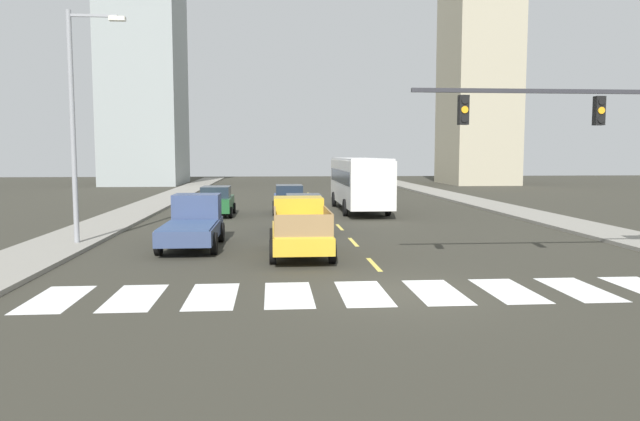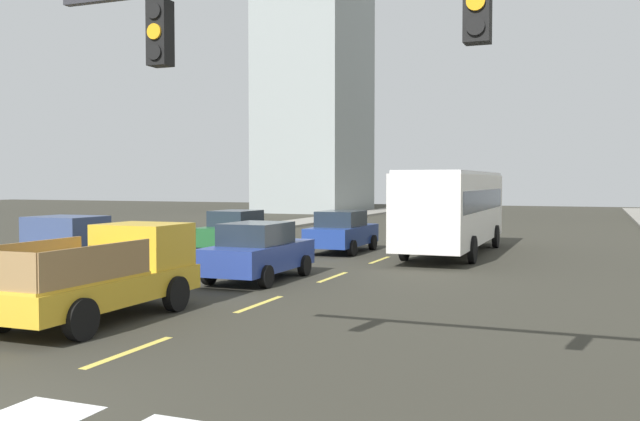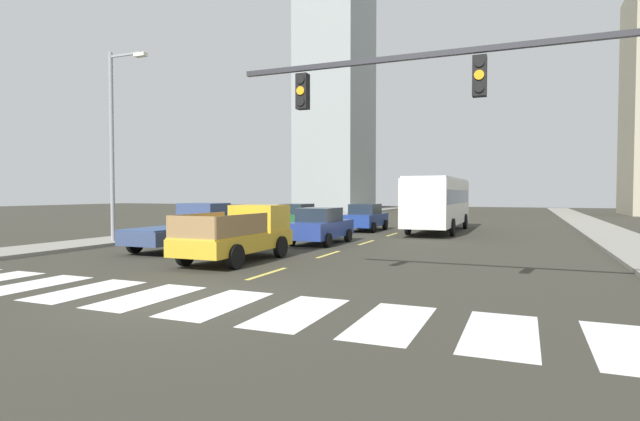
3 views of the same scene
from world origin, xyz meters
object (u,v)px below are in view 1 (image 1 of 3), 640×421
Objects in this scene: streetlight_left at (77,118)px; sedan_mid at (304,213)px; pickup_stakebed at (300,228)px; pickup_dark at (194,223)px; sedan_near_left at (289,199)px; city_bus at (359,180)px; traffic_signal_gantry at (638,132)px; sedan_far at (216,201)px.

sedan_mid is at bearing 23.48° from streetlight_left.
pickup_stakebed is 1.00× the size of pickup_dark.
sedan_mid is (0.42, -8.54, 0.00)m from sedan_near_left.
sedan_mid is (-4.00, -9.52, -1.09)m from city_bus.
streetlight_left reaches higher than sedan_near_left.
traffic_signal_gantry is at bearing -25.98° from pickup_dark.
city_bus is at bearing 46.07° from streetlight_left.
pickup_stakebed is 1.18× the size of sedan_near_left.
traffic_signal_gantry is (5.28, -20.29, 2.29)m from city_bus.
streetlight_left reaches higher than city_bus.
pickup_dark is at bearing 154.45° from traffic_signal_gantry.
sedan_far is at bearing 104.86° from pickup_stakebed.
pickup_stakebed is 4.55m from pickup_dark.
sedan_mid is at bearing -59.34° from sedan_far.
pickup_dark is 1.18× the size of sedan_near_left.
pickup_stakebed is at bearing -106.47° from city_bus.
sedan_near_left is 0.43× the size of traffic_signal_gantry.
traffic_signal_gantry reaches higher than sedan_far.
sedan_mid is 10.53m from streetlight_left.
sedan_near_left is at bearing 87.49° from pickup_stakebed.
sedan_near_left is (4.09, 12.72, -0.06)m from pickup_dark.
streetlight_left is (-8.47, -12.41, 4.11)m from sedan_near_left.
streetlight_left is at bearing -134.59° from city_bus.
sedan_far is (-4.21, 13.61, -0.08)m from pickup_stakebed.
sedan_near_left is at bearing -168.19° from city_bus.
sedan_far and sedan_mid have the same top height.
city_bus is 1.06× the size of traffic_signal_gantry.
sedan_far is 1.00× the size of sedan_near_left.
streetlight_left reaches higher than pickup_stakebed.
traffic_signal_gantry is 19.46m from streetlight_left.
city_bus is at bearing 104.59° from traffic_signal_gantry.
sedan_far is (-8.68, -2.17, -1.09)m from city_bus.
pickup_dark is 1.18× the size of sedan_far.
pickup_stakebed is at bearing -27.66° from pickup_dark.
pickup_dark reaches higher than sedan_near_left.
city_bus is 2.45× the size of sedan_near_left.
city_bus reaches higher than pickup_stakebed.
sedan_mid is (4.52, 4.18, -0.06)m from pickup_dark.
streetlight_left is (-4.38, 0.32, 4.05)m from pickup_dark.
pickup_stakebed is 6.28m from sedan_mid.
streetlight_left reaches higher than pickup_dark.
city_bus is at bearing 12.21° from sedan_far.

